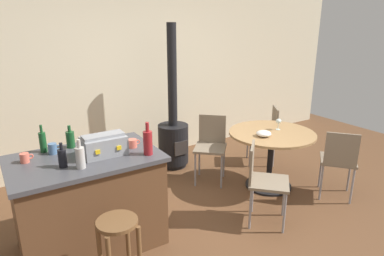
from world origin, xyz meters
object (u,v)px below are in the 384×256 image
(folding_chair_near, at_px, (339,159))
(toolbox, at_px, (104,145))
(kitchen_island, at_px, (89,201))
(cup_2, at_px, (25,158))
(folding_chair_right, at_px, (263,178))
(folding_chair_left, at_px, (211,143))
(dining_table, at_px, (271,145))
(bottle_3, at_px, (43,142))
(wine_glass, at_px, (279,122))
(folding_chair_far, at_px, (266,130))
(wood_stove, at_px, (173,134))
(bottle_0, at_px, (70,139))
(bottle_2, at_px, (62,158))
(bottle_1, at_px, (80,157))
(serving_bowl, at_px, (264,134))
(bottle_4, at_px, (148,142))
(cup_0, at_px, (132,143))
(cup_1, at_px, (53,149))
(wooden_stool, at_px, (119,243))

(folding_chair_near, height_order, toolbox, toolbox)
(kitchen_island, height_order, cup_2, cup_2)
(folding_chair_right, bearing_deg, folding_chair_left, 83.11)
(dining_table, relative_size, bottle_3, 4.10)
(folding_chair_right, xyz_separation_m, wine_glass, (0.80, 0.59, 0.33))
(folding_chair_far, bearing_deg, dining_table, -129.51)
(toolbox, bearing_deg, folding_chair_far, 13.49)
(folding_chair_left, bearing_deg, wood_stove, 107.07)
(bottle_0, distance_m, bottle_2, 0.47)
(bottle_1, xyz_separation_m, serving_bowl, (2.20, 0.15, -0.23))
(bottle_4, bearing_deg, cup_0, 101.49)
(folding_chair_near, bearing_deg, wood_stove, 122.06)
(folding_chair_left, height_order, bottle_3, bottle_3)
(cup_1, height_order, wine_glass, cup_1)
(cup_1, bearing_deg, bottle_1, -74.00)
(bottle_0, bearing_deg, wine_glass, -6.70)
(folding_chair_near, distance_m, bottle_0, 3.02)
(bottle_2, relative_size, bottle_4, 0.70)
(bottle_4, relative_size, wine_glass, 2.13)
(bottle_2, distance_m, cup_2, 0.37)
(wine_glass, bearing_deg, dining_table, -164.00)
(toolbox, relative_size, wine_glass, 2.67)
(wooden_stool, xyz_separation_m, bottle_2, (-0.21, 0.64, 0.52))
(folding_chair_near, bearing_deg, cup_1, 163.12)
(kitchen_island, relative_size, bottle_3, 5.03)
(kitchen_island, distance_m, wood_stove, 1.99)
(dining_table, distance_m, folding_chair_left, 0.78)
(folding_chair_near, xyz_separation_m, cup_1, (-2.99, 0.91, 0.44))
(folding_chair_left, bearing_deg, cup_2, -169.79)
(bottle_1, height_order, wine_glass, bottle_1)
(bottle_0, bearing_deg, bottle_2, -111.27)
(cup_2, distance_m, wine_glass, 2.93)
(wooden_stool, height_order, serving_bowl, serving_bowl)
(bottle_4, bearing_deg, wood_stove, 53.82)
(cup_0, bearing_deg, folding_chair_far, 14.16)
(kitchen_island, height_order, wine_glass, kitchen_island)
(toolbox, bearing_deg, wooden_stool, -103.16)
(folding_chair_right, relative_size, bottle_2, 4.06)
(cup_0, height_order, cup_1, cup_1)
(wine_glass, bearing_deg, cup_2, 177.52)
(folding_chair_far, relative_size, cup_0, 6.86)
(kitchen_island, xyz_separation_m, bottle_1, (-0.09, -0.23, 0.55))
(bottle_0, xyz_separation_m, cup_1, (-0.18, -0.08, -0.03))
(folding_chair_left, height_order, bottle_0, bottle_0)
(dining_table, bearing_deg, wooden_stool, -162.12)
(wooden_stool, height_order, cup_1, cup_1)
(wooden_stool, xyz_separation_m, cup_2, (-0.47, 0.91, 0.48))
(folding_chair_right, bearing_deg, cup_1, 156.81)
(dining_table, xyz_separation_m, bottle_1, (-2.40, -0.21, 0.44))
(bottle_3, bearing_deg, cup_0, -23.75)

